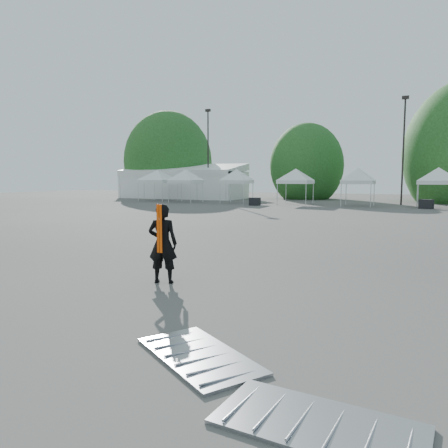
% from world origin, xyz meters
% --- Properties ---
extents(ground, '(120.00, 120.00, 0.00)m').
position_xyz_m(ground, '(0.00, 0.00, 0.00)').
color(ground, '#474442').
rests_on(ground, ground).
extents(marquee, '(15.00, 6.25, 4.23)m').
position_xyz_m(marquee, '(-22.00, 35.00, 1.97)').
color(marquee, white).
rests_on(marquee, ground).
extents(light_pole_west, '(0.60, 0.25, 10.30)m').
position_xyz_m(light_pole_west, '(-18.00, 34.00, 5.77)').
color(light_pole_west, black).
rests_on(light_pole_west, ground).
extents(light_pole_east, '(0.60, 0.25, 9.80)m').
position_xyz_m(light_pole_east, '(3.00, 32.00, 5.52)').
color(light_pole_east, black).
rests_on(light_pole_east, ground).
extents(tree_far_w, '(4.80, 4.80, 7.30)m').
position_xyz_m(tree_far_w, '(-26.00, 38.00, 4.54)').
color(tree_far_w, '#382314').
rests_on(tree_far_w, ground).
extents(tree_mid_w, '(4.16, 4.16, 6.33)m').
position_xyz_m(tree_mid_w, '(-8.00, 40.00, 3.93)').
color(tree_mid_w, '#382314').
rests_on(tree_mid_w, ground).
extents(tent_a, '(4.65, 4.65, 3.88)m').
position_xyz_m(tent_a, '(-21.55, 28.94, 3.06)').
color(tent_a, silver).
rests_on(tent_a, ground).
extents(tent_b, '(3.89, 3.89, 3.88)m').
position_xyz_m(tent_b, '(-17.12, 27.35, 3.06)').
color(tent_b, silver).
rests_on(tent_b, ground).
extents(tent_c, '(3.74, 3.74, 3.88)m').
position_xyz_m(tent_c, '(-11.79, 28.07, 3.06)').
color(tent_c, silver).
rests_on(tent_c, ground).
extents(tent_d, '(4.07, 4.07, 3.88)m').
position_xyz_m(tent_d, '(-5.98, 28.46, 3.06)').
color(tent_d, silver).
rests_on(tent_d, ground).
extents(tent_e, '(3.75, 3.75, 3.88)m').
position_xyz_m(tent_e, '(-0.35, 28.42, 3.06)').
color(tent_e, silver).
rests_on(tent_e, ground).
extents(tent_f, '(4.50, 4.50, 3.88)m').
position_xyz_m(tent_f, '(5.93, 28.90, 3.06)').
color(tent_f, silver).
rests_on(tent_f, ground).
extents(man, '(0.78, 0.63, 1.85)m').
position_xyz_m(man, '(-0.19, -2.76, 0.93)').
color(man, black).
rests_on(man, ground).
extents(barrier_mid, '(2.21, 1.91, 0.06)m').
position_xyz_m(barrier_mid, '(2.62, -6.18, 0.03)').
color(barrier_mid, '#94969B').
rests_on(barrier_mid, ground).
extents(barrier_right, '(2.08, 1.14, 0.06)m').
position_xyz_m(barrier_right, '(4.48, -7.15, 0.03)').
color(barrier_right, '#94969B').
rests_on(barrier_right, ground).
extents(crate_west, '(0.92, 0.73, 0.70)m').
position_xyz_m(crate_west, '(-8.84, 25.37, 0.35)').
color(crate_west, black).
rests_on(crate_west, ground).
extents(crate_mid, '(1.16, 1.02, 0.75)m').
position_xyz_m(crate_mid, '(5.14, 27.26, 0.37)').
color(crate_mid, black).
rests_on(crate_mid, ground).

